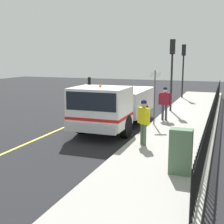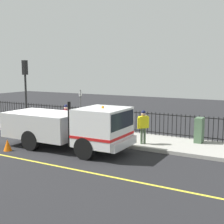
# 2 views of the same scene
# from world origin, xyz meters

# --- Properties ---
(ground_plane) EXTENTS (56.40, 56.40, 0.00)m
(ground_plane) POSITION_xyz_m (0.00, 0.00, 0.00)
(ground_plane) COLOR #232326
(ground_plane) RESTS_ON ground
(sidewalk_slab) EXTENTS (3.06, 25.64, 0.17)m
(sidewalk_slab) POSITION_xyz_m (2.95, 0.00, 0.08)
(sidewalk_slab) COLOR #A3A099
(sidewalk_slab) RESTS_ON ground
(lane_marking) EXTENTS (0.12, 23.07, 0.01)m
(lane_marking) POSITION_xyz_m (-2.42, 0.00, 0.00)
(lane_marking) COLOR yellow
(lane_marking) RESTS_ON ground
(work_truck) EXTENTS (2.39, 6.50, 2.45)m
(work_truck) POSITION_xyz_m (-0.10, -2.90, 1.20)
(work_truck) COLOR white
(work_truck) RESTS_ON ground
(worker_standing) EXTENTS (0.51, 0.46, 1.68)m
(worker_standing) POSITION_xyz_m (2.06, -5.57, 1.20)
(worker_standing) COLOR yellow
(worker_standing) RESTS_ON sidewalk_slab
(pedestrian_distant) EXTENTS (0.63, 0.23, 1.71)m
(pedestrian_distant) POSITION_xyz_m (1.93, -0.88, 1.22)
(pedestrian_distant) COLOR maroon
(pedestrian_distant) RESTS_ON sidewalk_slab
(iron_fence) EXTENTS (0.04, 21.83, 1.29)m
(iron_fence) POSITION_xyz_m (4.32, -0.00, 0.82)
(iron_fence) COLOR black
(iron_fence) RESTS_ON sidewalk_slab
(traffic_light_near) EXTENTS (0.32, 0.23, 4.20)m
(traffic_light_near) POSITION_xyz_m (1.75, 1.98, 3.14)
(traffic_light_near) COLOR black
(traffic_light_near) RESTS_ON sidewalk_slab
(traffic_light_mid) EXTENTS (0.31, 0.22, 4.14)m
(traffic_light_mid) POSITION_xyz_m (1.57, 8.30, 3.10)
(traffic_light_mid) COLOR black
(traffic_light_mid) RESTS_ON sidewalk_slab
(utility_cabinet) EXTENTS (0.61, 0.38, 1.27)m
(utility_cabinet) POSITION_xyz_m (3.73, -7.91, 0.80)
(utility_cabinet) COLOR #4C6B4C
(utility_cabinet) RESTS_ON sidewalk_slab
(traffic_cone) EXTENTS (0.39, 0.39, 0.55)m
(traffic_cone) POSITION_xyz_m (-1.76, -0.26, 0.28)
(traffic_cone) COLOR orange
(traffic_cone) RESTS_ON ground
(street_sign) EXTENTS (0.48, 0.21, 2.58)m
(street_sign) POSITION_xyz_m (1.67, -2.08, 1.76)
(street_sign) COLOR #4C4C4C
(street_sign) RESTS_ON sidewalk_slab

